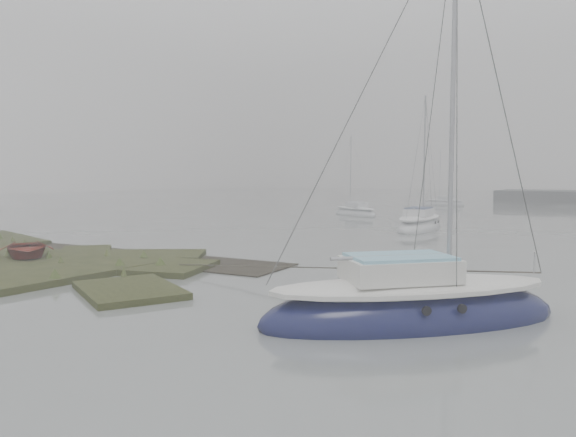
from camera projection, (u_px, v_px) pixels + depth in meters
The scene contains 6 objects.
ground at pixel (452, 220), 41.49m from camera, with size 160.00×160.00×0.00m, color slate.
sailboat_main at pixel (411, 309), 12.84m from camera, with size 6.61×6.86×10.12m.
sailboat_white at pixel (420, 225), 34.17m from camera, with size 2.69×6.43×8.83m.
sailboat_far_a at pixel (355, 213), 46.03m from camera, with size 5.20×3.70×7.05m.
sailboat_far_c at pixel (445, 203), 60.30m from camera, with size 4.73×1.99×6.49m.
dinghy at pixel (26, 249), 21.51m from camera, with size 2.15×3.02×0.62m, color maroon.
Camera 1 is at (13.12, -11.05, 3.41)m, focal length 35.00 mm.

